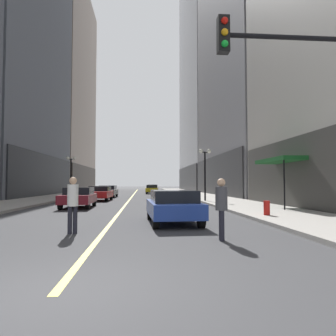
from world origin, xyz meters
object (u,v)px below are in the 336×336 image
object	(u,v)px
car_yellow	(152,189)
fire_hydrant_right	(267,210)
car_silver	(152,188)
car_grey	(108,191)
car_maroon	(79,197)
car_red	(100,193)
pedestrian_in_white_shirt	(73,200)
street_lamp_right_mid	(205,163)
pedestrian_with_orange_bag	(221,204)
traffic_light_near_right	(310,96)
car_blue	(173,205)
street_lamp_left_far	(71,167)

from	to	relation	value
car_yellow	fire_hydrant_right	distance (m)	32.52
car_silver	fire_hydrant_right	world-z (taller)	car_silver
car_grey	car_maroon	bearing A→B (deg)	-90.93
car_red	pedestrian_in_white_shirt	bearing A→B (deg)	-84.87
car_red	street_lamp_right_mid	xyz separation A→B (m)	(9.01, -3.21, 2.54)
car_maroon	pedestrian_in_white_shirt	world-z (taller)	pedestrian_in_white_shirt
pedestrian_with_orange_bag	traffic_light_near_right	xyz separation A→B (m)	(1.87, -1.41, 2.73)
car_blue	car_silver	xyz separation A→B (m)	(0.41, 41.02, 0.00)
pedestrian_with_orange_bag	fire_hydrant_right	distance (m)	6.21
car_grey	car_yellow	distance (m)	11.99
car_blue	car_red	size ratio (longest dim) A/B	0.97
car_red	car_grey	size ratio (longest dim) A/B	0.97
car_blue	traffic_light_near_right	bearing A→B (deg)	-60.76
car_silver	traffic_light_near_right	distance (m)	46.32
car_blue	traffic_light_near_right	xyz separation A→B (m)	(2.88, -5.14, 3.02)
street_lamp_right_mid	car_grey	bearing A→B (deg)	132.45
car_maroon	street_lamp_left_far	bearing A→B (deg)	104.98
car_blue	car_yellow	bearing A→B (deg)	89.78
traffic_light_near_right	fire_hydrant_right	xyz separation A→B (m)	(1.55, 6.55, -3.34)
car_maroon	pedestrian_with_orange_bag	bearing A→B (deg)	-62.15
car_red	traffic_light_near_right	size ratio (longest dim) A/B	0.75
car_maroon	car_yellow	world-z (taller)	same
car_blue	car_maroon	world-z (taller)	same
car_red	car_grey	bearing A→B (deg)	90.49
car_maroon	car_yellow	xyz separation A→B (m)	(5.50, 25.31, -0.00)
pedestrian_in_white_shirt	street_lamp_right_mid	bearing A→B (deg)	64.17
car_grey	fire_hydrant_right	size ratio (longest dim) A/B	5.49
fire_hydrant_right	street_lamp_right_mid	bearing A→B (deg)	92.48
car_yellow	street_lamp_right_mid	distance (m)	21.17
car_grey	pedestrian_in_white_shirt	world-z (taller)	pedestrian_in_white_shirt
car_maroon	street_lamp_right_mid	xyz separation A→B (m)	(9.30, 4.63, 2.54)
car_maroon	fire_hydrant_right	world-z (taller)	car_maroon
traffic_light_near_right	street_lamp_left_far	distance (m)	29.05
car_maroon	car_silver	bearing A→B (deg)	79.97
traffic_light_near_right	car_blue	bearing A→B (deg)	119.24
car_maroon	pedestrian_with_orange_bag	xyz separation A→B (m)	(6.38, -12.07, 0.30)
car_grey	pedestrian_with_orange_bag	xyz separation A→B (m)	(6.14, -26.61, 0.30)
car_maroon	street_lamp_right_mid	world-z (taller)	street_lamp_right_mid
pedestrian_with_orange_bag	street_lamp_left_far	world-z (taller)	street_lamp_left_far
car_grey	street_lamp_left_far	size ratio (longest dim) A/B	0.99
car_yellow	pedestrian_in_white_shirt	size ratio (longest dim) A/B	2.33
car_yellow	street_lamp_right_mid	bearing A→B (deg)	-79.60
car_maroon	fire_hydrant_right	distance (m)	12.00
car_blue	car_maroon	size ratio (longest dim) A/B	0.94
car_red	street_lamp_right_mid	world-z (taller)	street_lamp_right_mid
car_silver	pedestrian_with_orange_bag	bearing A→B (deg)	-89.23
car_blue	pedestrian_in_white_shirt	xyz separation A→B (m)	(-3.43, -2.22, 0.34)
fire_hydrant_right	car_blue	bearing A→B (deg)	-162.25
car_red	car_silver	bearing A→B (deg)	77.54
car_red	traffic_light_near_right	world-z (taller)	traffic_light_near_right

